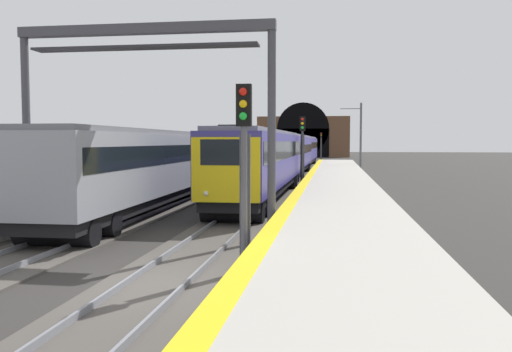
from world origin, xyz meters
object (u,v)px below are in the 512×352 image
(railway_signal_far, at_px, (321,144))
(overhead_signal_gantry, at_px, (144,77))
(railway_signal_mid, at_px, (302,145))
(catenary_mast_near, at_px, (360,137))
(railway_signal_near, at_px, (244,160))
(train_adjacent_platform, at_px, (200,158))
(train_main_approaching, at_px, (291,153))

(railway_signal_far, bearing_deg, overhead_signal_gantry, -3.17)
(railway_signal_mid, xyz_separation_m, overhead_signal_gantry, (-20.34, 4.29, 2.50))
(railway_signal_mid, distance_m, catenary_mast_near, 18.81)
(railway_signal_mid, height_order, railway_signal_far, railway_signal_mid)
(railway_signal_near, bearing_deg, train_adjacent_platform, -162.83)
(train_main_approaching, height_order, overhead_signal_gantry, overhead_signal_gantry)
(railway_signal_near, relative_size, overhead_signal_gantry, 0.53)
(train_adjacent_platform, height_order, railway_signal_mid, railway_signal_mid)
(train_main_approaching, distance_m, train_adjacent_platform, 16.81)
(railway_signal_mid, bearing_deg, railway_signal_near, 0.00)
(train_adjacent_platform, relative_size, catenary_mast_near, 5.52)
(railway_signal_mid, relative_size, overhead_signal_gantry, 0.57)
(overhead_signal_gantry, bearing_deg, catenary_mast_near, -13.53)
(railway_signal_mid, xyz_separation_m, railway_signal_far, (57.06, 0.00, -0.21))
(train_adjacent_platform, xyz_separation_m, railway_signal_far, (60.16, -6.75, 0.66))
(railway_signal_far, xyz_separation_m, catenary_mast_near, (-38.92, -4.96, 0.88))
(railway_signal_near, bearing_deg, railway_signal_far, -180.00)
(railway_signal_near, relative_size, railway_signal_mid, 0.93)
(train_adjacent_platform, height_order, railway_signal_near, train_adjacent_platform)
(railway_signal_far, height_order, catenary_mast_near, catenary_mast_near)
(train_main_approaching, xyz_separation_m, train_adjacent_platform, (-16.08, 4.92, -0.05))
(railway_signal_far, bearing_deg, train_main_approaching, -2.38)
(train_main_approaching, height_order, catenary_mast_near, catenary_mast_near)
(railway_signal_mid, height_order, overhead_signal_gantry, overhead_signal_gantry)
(overhead_signal_gantry, height_order, catenary_mast_near, overhead_signal_gantry)
(train_adjacent_platform, height_order, overhead_signal_gantry, overhead_signal_gantry)
(railway_signal_far, xyz_separation_m, overhead_signal_gantry, (-77.39, 4.29, 2.72))
(train_main_approaching, relative_size, catenary_mast_near, 8.43)
(train_main_approaching, distance_m, catenary_mast_near, 8.66)
(train_main_approaching, height_order, railway_signal_mid, railway_signal_mid)
(train_adjacent_platform, bearing_deg, catenary_mast_near, -29.75)
(train_adjacent_platform, relative_size, railway_signal_near, 8.44)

